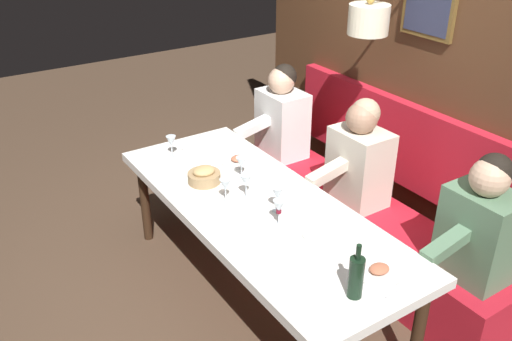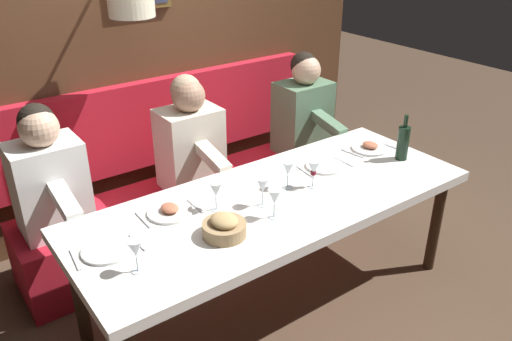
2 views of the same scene
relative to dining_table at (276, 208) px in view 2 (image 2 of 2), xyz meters
The scene contains 19 objects.
ground_plane 0.67m from the dining_table, ahead, with size 12.00×12.00×0.00m, color #4C3828.
dining_table is the anchor object (origin of this frame).
banquette_bench 1.00m from the dining_table, ahead, with size 0.52×2.52×0.45m, color red.
back_wall_panel 1.62m from the dining_table, ahead, with size 0.59×3.72×2.90m.
diner_nearest 1.31m from the dining_table, 47.41° to the right, with size 0.60×0.40×0.79m.
diner_near 0.89m from the dining_table, ahead, with size 0.60×0.40×0.79m.
diner_middle 1.33m from the dining_table, 48.10° to the left, with size 0.60×0.40×0.79m.
place_setting_0 0.60m from the dining_table, 70.46° to the left, with size 0.24×0.31×0.05m.
place_setting_1 0.51m from the dining_table, 75.83° to the right, with size 0.24×0.32×0.01m.
place_setting_2 0.93m from the dining_table, 81.17° to the right, with size 0.24×0.33×0.05m.
place_setting_3 0.96m from the dining_table, 86.04° to the left, with size 0.24×0.32×0.01m.
wine_glass_0 0.31m from the dining_table, 95.35° to the right, with size 0.07×0.07×0.16m.
wine_glass_1 0.39m from the dining_table, 75.59° to the left, with size 0.07×0.07×0.16m.
wine_glass_2 0.23m from the dining_table, 66.75° to the right, with size 0.07×0.07×0.16m.
wine_glass_3 0.21m from the dining_table, 100.54° to the left, with size 0.07×0.07×0.16m.
wine_glass_4 0.94m from the dining_table, 99.92° to the left, with size 0.07×0.07×0.16m.
wine_glass_5 0.28m from the dining_table, 139.35° to the left, with size 0.07×0.07×0.16m.
wine_bottle 0.99m from the dining_table, 94.57° to the right, with size 0.08×0.08×0.30m.
bread_bowl 0.47m from the dining_table, 108.37° to the left, with size 0.22×0.22×0.12m.
Camera 2 is at (-1.98, 1.58, 2.19)m, focal length 36.46 mm.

